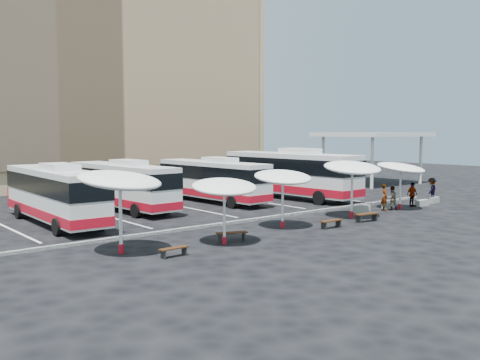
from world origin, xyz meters
TOP-DOWN VIEW (x-y plane):
  - ground at (0.00, 0.00)m, footprint 120.00×120.00m
  - sandstone_building at (0.00, 31.87)m, footprint 42.00×18.25m
  - service_canopy at (24.00, 10.00)m, footprint 10.00×8.00m
  - curb_divider at (0.00, 0.50)m, footprint 34.00×0.25m
  - bay_lines at (0.00, 8.00)m, footprint 24.15×12.00m
  - bus_0 at (-9.48, 6.93)m, footprint 2.81×11.12m
  - bus_1 at (-3.97, 9.51)m, footprint 2.94×10.91m
  - bus_2 at (3.16, 8.92)m, footprint 2.83×10.80m
  - bus_3 at (9.30, 6.91)m, footprint 3.32×12.68m
  - sunshade_0 at (-10.05, -2.36)m, footprint 4.65×4.67m
  - sunshade_1 at (-5.38, -3.62)m, footprint 3.96×3.98m
  - sunshade_2 at (-0.30, -2.27)m, footprint 4.04×4.07m
  - sunshade_3 at (5.37, -2.47)m, footprint 4.51×4.53m
  - sunshade_4 at (10.76, -2.27)m, footprint 3.78×3.81m
  - wood_bench_0 at (-8.62, -4.33)m, footprint 1.33×0.39m
  - wood_bench_1 at (-4.75, -3.39)m, footprint 1.55×0.89m
  - wood_bench_2 at (1.69, -4.04)m, footprint 1.45×0.42m
  - wood_bench_3 at (4.92, -3.97)m, footprint 1.66×0.65m
  - conc_bench_0 at (7.53, -1.46)m, footprint 1.35×0.81m
  - conc_bench_1 at (10.57, -1.50)m, footprint 1.09×0.41m
  - conc_bench_2 at (13.47, -2.30)m, footprint 1.19×0.47m
  - conc_bench_3 at (15.58, -1.94)m, footprint 1.16×0.50m
  - passenger_0 at (9.43, -1.97)m, footprint 0.77×0.78m
  - passenger_1 at (10.04, -2.15)m, footprint 0.98×0.91m
  - passenger_2 at (12.62, -2.01)m, footprint 1.05×0.55m
  - passenger_3 at (15.39, -1.84)m, footprint 1.35×0.98m

SIDE VIEW (x-z plane):
  - ground at x=0.00m, z-range 0.00..0.00m
  - bay_lines at x=0.00m, z-range 0.00..0.01m
  - curb_divider at x=0.00m, z-range 0.00..0.15m
  - conc_bench_1 at x=10.57m, z-range 0.00..0.40m
  - conc_bench_3 at x=15.58m, z-range 0.00..0.42m
  - conc_bench_2 at x=13.47m, z-range 0.00..0.43m
  - conc_bench_0 at x=7.53m, z-range 0.00..0.48m
  - wood_bench_0 at x=-8.62m, z-range 0.11..0.51m
  - wood_bench_2 at x=1.69m, z-range 0.12..0.56m
  - wood_bench_1 at x=-4.75m, z-range 0.12..0.58m
  - wood_bench_3 at x=4.92m, z-range 0.13..0.63m
  - passenger_1 at x=10.04m, z-range 0.00..1.61m
  - passenger_2 at x=12.62m, z-range 0.00..1.72m
  - passenger_0 at x=9.43m, z-range 0.00..1.82m
  - passenger_3 at x=15.39m, z-range 0.00..1.88m
  - bus_2 at x=3.16m, z-range 0.04..3.44m
  - bus_1 at x=-3.97m, z-range 0.04..3.46m
  - bus_0 at x=-9.48m, z-range 0.04..3.55m
  - bus_3 at x=9.30m, z-range 0.04..4.04m
  - sunshade_1 at x=-5.38m, z-range 1.11..4.29m
  - sunshade_2 at x=-0.30m, z-range 1.15..4.43m
  - sunshade_4 at x=10.76m, z-range 1.16..4.49m
  - sunshade_3 at x=5.37m, z-range 1.26..4.87m
  - sunshade_0 at x=-10.05m, z-range 1.31..5.05m
  - service_canopy at x=24.00m, z-range 2.27..7.47m
  - sandstone_building at x=0.00m, z-range -2.17..27.43m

